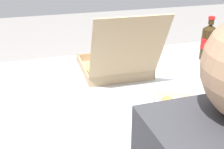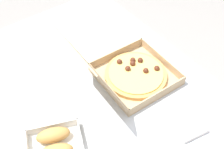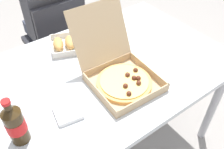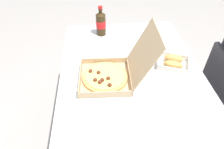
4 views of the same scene
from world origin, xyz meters
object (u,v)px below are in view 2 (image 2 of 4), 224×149
object	(u,v)px
napkin_pile	(188,125)
pizza_box_open	(129,73)
paper_menu	(53,54)
bread_side_box	(55,144)

from	to	relation	value
napkin_pile	pizza_box_open	bearing A→B (deg)	6.05
pizza_box_open	napkin_pile	size ratio (longest dim) A/B	3.94
paper_menu	bread_side_box	bearing A→B (deg)	161.45
pizza_box_open	paper_menu	bearing A→B (deg)	28.91
pizza_box_open	napkin_pile	distance (m)	0.31
pizza_box_open	bread_side_box	size ratio (longest dim) A/B	1.87
pizza_box_open	bread_side_box	world-z (taller)	pizza_box_open
paper_menu	pizza_box_open	bearing A→B (deg)	-142.32
bread_side_box	napkin_pile	size ratio (longest dim) A/B	2.11
bread_side_box	paper_menu	bearing A→B (deg)	-27.32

